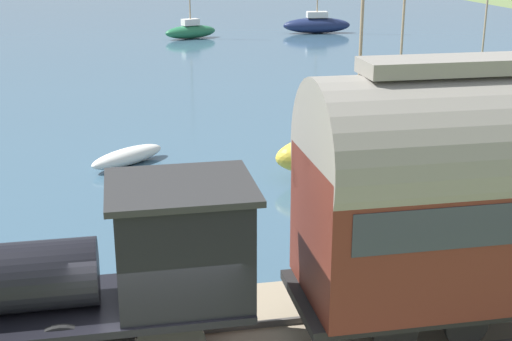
{
  "coord_description": "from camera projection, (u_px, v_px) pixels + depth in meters",
  "views": [
    {
      "loc": [
        -9.62,
        0.37,
        7.05
      ],
      "look_at": [
        7.86,
        -3.06,
        1.19
      ],
      "focal_mm": 50.0,
      "sensor_mm": 36.0,
      "label": 1
    }
  ],
  "objects": [
    {
      "name": "harbor_water",
      "position": [
        120.0,
        39.0,
        51.6
      ],
      "size": [
        80.0,
        80.0,
        0.01
      ],
      "color": "#38566B",
      "rests_on": "ground"
    },
    {
      "name": "sailboat_yellow",
      "position": [
        356.0,
        149.0,
        22.19
      ],
      "size": [
        2.45,
        5.64,
        6.81
      ],
      "rotation": [
        0.0,
        0.0,
        0.19
      ],
      "color": "gold",
      "rests_on": "harbor_water"
    },
    {
      "name": "steam_locomotive",
      "position": [
        95.0,
        267.0,
        10.96
      ],
      "size": [
        2.02,
        6.39,
        3.14
      ],
      "color": "black",
      "rests_on": "rail_embankment"
    },
    {
      "name": "sailboat_green",
      "position": [
        191.0,
        30.0,
        51.6
      ],
      "size": [
        2.48,
        4.14,
        7.53
      ],
      "rotation": [
        0.0,
        0.0,
        0.35
      ],
      "color": "#236B42",
      "rests_on": "harbor_water"
    },
    {
      "name": "sailboat_teal",
      "position": [
        481.0,
        69.0,
        36.27
      ],
      "size": [
        1.7,
        5.55,
        8.54
      ],
      "rotation": [
        0.0,
        0.0,
        -0.07
      ],
      "color": "#1E707A",
      "rests_on": "harbor_water"
    },
    {
      "name": "sailboat_blue",
      "position": [
        398.0,
        102.0,
        28.69
      ],
      "size": [
        1.42,
        4.87,
        5.81
      ],
      "rotation": [
        0.0,
        0.0,
        -0.04
      ],
      "color": "#335199",
      "rests_on": "harbor_water"
    },
    {
      "name": "rowboat_near_shore",
      "position": [
        128.0,
        157.0,
        23.04
      ],
      "size": [
        2.33,
        2.67,
        0.55
      ],
      "rotation": [
        0.0,
        0.0,
        0.67
      ],
      "color": "silver",
      "rests_on": "harbor_water"
    },
    {
      "name": "sailboat_navy",
      "position": [
        317.0,
        24.0,
        54.47
      ],
      "size": [
        1.87,
        5.28,
        9.09
      ],
      "rotation": [
        0.0,
        0.0,
        -0.09
      ],
      "color": "#192347",
      "rests_on": "harbor_water"
    }
  ]
}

